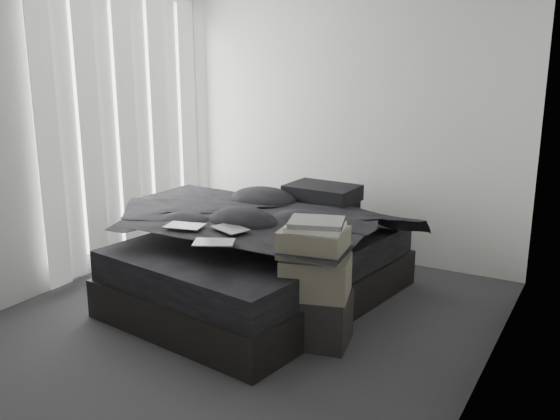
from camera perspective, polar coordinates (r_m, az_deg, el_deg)
The scene contains 23 objects.
floor at distance 4.78m, azimuth -4.78°, elevation -10.88°, with size 3.60×4.20×0.01m, color #313133.
wall_back at distance 6.21m, azimuth 5.93°, elevation 7.59°, with size 3.60×0.01×2.60m, color silver.
wall_left at distance 5.59m, azimuth -20.67°, elevation 5.94°, with size 0.01×4.20×2.60m, color silver.
wall_right at distance 3.69m, azimuth 18.63°, elevation 2.05°, with size 0.01×4.20×2.60m, color silver.
window_left at distance 6.18m, azimuth -14.21°, elevation 7.66°, with size 0.02×2.00×2.30m, color white.
curtain_left at distance 6.15m, azimuth -13.83°, elevation 6.99°, with size 0.06×2.12×2.48m, color white.
bed at distance 5.26m, azimuth -1.66°, elevation -6.57°, with size 1.70×2.24×0.30m, color black.
mattress at distance 5.17m, azimuth -1.68°, elevation -3.76°, with size 1.63×2.17×0.24m, color black.
duvet at distance 5.05m, azimuth -2.09°, elevation -1.22°, with size 1.65×1.91×0.26m, color black.
pillow_lower at distance 5.81m, azimuth 3.36°, elevation 0.32°, with size 0.67×0.46×0.15m, color black.
pillow_upper at distance 5.72m, azimuth 3.89°, elevation 1.59°, with size 0.63×0.43×0.14m, color black.
laptop at distance 4.86m, azimuth 2.46°, elevation -0.12°, with size 0.36×0.23×0.03m, color silver.
comic_a at distance 4.82m, azimuth -8.75°, elevation -0.52°, with size 0.28×0.18×0.01m, color black.
comic_b at distance 4.71m, azimuth -4.58°, elevation -0.68°, with size 0.28×0.18×0.01m, color black.
comic_c at distance 4.38m, azimuth -6.09°, elevation -1.78°, with size 0.28×0.18×0.01m, color black.
side_stand at distance 5.98m, azimuth -7.50°, elevation -2.12°, with size 0.37×0.37×0.68m, color black.
papers at distance 5.88m, azimuth -7.63°, elevation 1.09°, with size 0.26×0.20×0.01m, color white.
floor_books at distance 6.07m, azimuth -14.47°, elevation -4.88°, with size 0.15×0.22×0.15m, color black.
box_lower at distance 4.52m, azimuth 3.13°, elevation -9.82°, with size 0.50×0.39×0.37m, color black.
box_mid at distance 4.39m, azimuth 3.29°, elevation -6.04°, with size 0.46×0.37×0.28m, color #615D4C.
box_upper at distance 4.32m, azimuth 3.09°, elevation -3.01°, with size 0.44×0.36×0.19m, color #615D4C.
art_book_white at distance 4.29m, azimuth 3.26°, elevation -1.54°, with size 0.38×0.30×0.04m, color silver.
art_book_snake at distance 4.27m, azimuth 3.37°, elevation -1.13°, with size 0.37×0.29×0.03m, color silver.
Camera 1 is at (2.44, -3.56, 2.06)m, focal length 40.00 mm.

